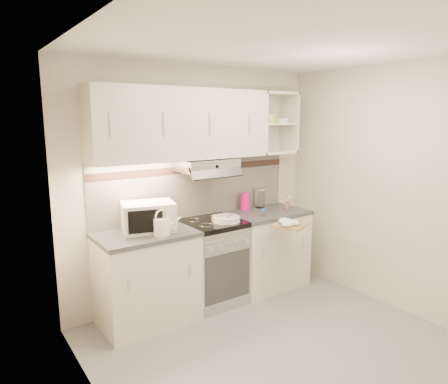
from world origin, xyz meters
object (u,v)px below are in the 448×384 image
(cutting_board, at_px, (291,225))
(watering_can, at_px, (163,226))
(electric_range, at_px, (212,262))
(glass_jar, at_px, (260,198))
(pink_pitcher, at_px, (245,201))
(microwave, at_px, (148,217))
(plate_stack, at_px, (226,219))
(spray_bottle, at_px, (287,204))

(cutting_board, bearing_deg, watering_can, 142.95)
(electric_range, height_order, glass_jar, glass_jar)
(pink_pitcher, height_order, glass_jar, glass_jar)
(electric_range, distance_m, glass_jar, 1.02)
(electric_range, distance_m, microwave, 0.91)
(watering_can, height_order, cutting_board, watering_can)
(electric_range, xyz_separation_m, pink_pitcher, (0.58, 0.18, 0.56))
(microwave, height_order, watering_can, microwave)
(glass_jar, bearing_deg, cutting_board, -103.95)
(electric_range, relative_size, watering_can, 3.15)
(watering_can, relative_size, glass_jar, 1.25)
(plate_stack, bearing_deg, watering_can, -175.85)
(watering_can, relative_size, plate_stack, 1.00)
(pink_pitcher, distance_m, cutting_board, 0.70)
(microwave, bearing_deg, pink_pitcher, 21.15)
(microwave, relative_size, spray_bottle, 3.09)
(pink_pitcher, bearing_deg, spray_bottle, -33.52)
(glass_jar, xyz_separation_m, spray_bottle, (0.18, -0.29, -0.05))
(electric_range, bearing_deg, spray_bottle, -4.92)
(glass_jar, bearing_deg, electric_range, -166.32)
(plate_stack, distance_m, spray_bottle, 0.90)
(pink_pitcher, xyz_separation_m, spray_bottle, (0.41, -0.27, -0.04))
(glass_jar, distance_m, spray_bottle, 0.34)
(plate_stack, height_order, glass_jar, glass_jar)
(microwave, bearing_deg, electric_range, 11.11)
(pink_pitcher, distance_m, spray_bottle, 0.49)
(glass_jar, distance_m, cutting_board, 0.74)
(glass_jar, relative_size, cutting_board, 0.67)
(cutting_board, bearing_deg, spray_bottle, 27.55)
(spray_bottle, bearing_deg, pink_pitcher, 171.18)
(electric_range, xyz_separation_m, spray_bottle, (1.00, -0.09, 0.52))
(spray_bottle, bearing_deg, glass_jar, 145.74)
(plate_stack, height_order, pink_pitcher, pink_pitcher)
(spray_bottle, relative_size, cutting_board, 0.52)
(electric_range, distance_m, spray_bottle, 1.13)
(electric_range, bearing_deg, pink_pitcher, 17.32)
(watering_can, xyz_separation_m, spray_bottle, (1.65, 0.08, -0.02))
(electric_range, bearing_deg, plate_stack, -46.81)
(microwave, relative_size, pink_pitcher, 2.64)
(spray_bottle, bearing_deg, plate_stack, -154.31)
(microwave, relative_size, glass_jar, 2.44)
(microwave, distance_m, cutting_board, 1.46)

